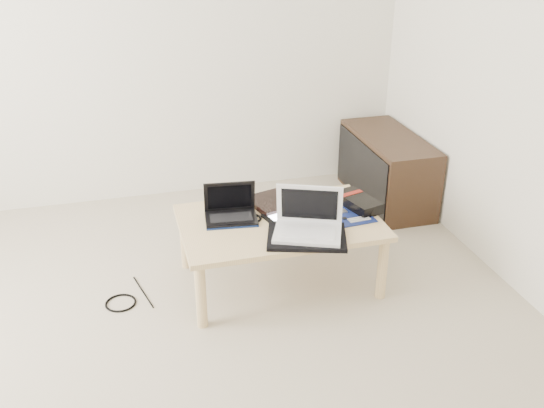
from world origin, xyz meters
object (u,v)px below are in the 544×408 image
object	(u,v)px
coffee_table	(280,228)
netbook	(231,211)
gpu_box	(358,202)
media_cabinet	(386,169)
white_laptop	(308,223)

from	to	relation	value
coffee_table	netbook	size ratio (longest dim) A/B	3.60
gpu_box	media_cabinet	bearing A→B (deg)	55.02
media_cabinet	netbook	bearing A→B (deg)	-150.00
coffee_table	white_laptop	world-z (taller)	white_laptop
coffee_table	media_cabinet	distance (m)	1.34
media_cabinet	gpu_box	world-z (taller)	media_cabinet
media_cabinet	white_laptop	size ratio (longest dim) A/B	2.16
coffee_table	netbook	world-z (taller)	netbook
coffee_table	white_laptop	xyz separation A→B (m)	(0.10, -0.20, 0.12)
coffee_table	white_laptop	size ratio (longest dim) A/B	2.64
white_laptop	media_cabinet	bearing A→B (deg)	47.89
coffee_table	media_cabinet	size ratio (longest dim) A/B	1.22
white_laptop	gpu_box	size ratio (longest dim) A/B	1.31
media_cabinet	white_laptop	distance (m)	1.43
white_laptop	coffee_table	bearing A→B (deg)	115.64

